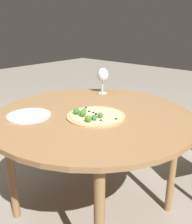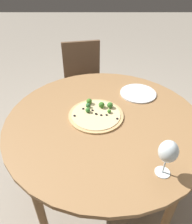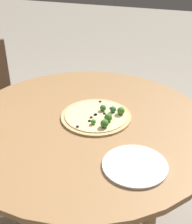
% 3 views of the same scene
% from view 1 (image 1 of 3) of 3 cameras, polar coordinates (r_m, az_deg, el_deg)
% --- Properties ---
extents(ground_plane, '(12.00, 12.00, 0.00)m').
position_cam_1_polar(ground_plane, '(1.90, -0.55, -22.02)').
color(ground_plane, gray).
extents(dining_table, '(1.21, 1.21, 0.75)m').
position_cam_1_polar(dining_table, '(1.54, -0.63, -2.81)').
color(dining_table, olive).
rests_on(dining_table, ground_plane).
extents(pizza, '(0.34, 0.34, 0.05)m').
position_cam_1_polar(pizza, '(1.44, -0.29, -0.82)').
color(pizza, tan).
rests_on(pizza, dining_table).
extents(wine_glass, '(0.09, 0.09, 0.20)m').
position_cam_1_polar(wine_glass, '(1.92, 1.56, 8.34)').
color(wine_glass, silver).
rests_on(wine_glass, dining_table).
extents(plate_near, '(0.26, 0.26, 0.01)m').
position_cam_1_polar(plate_near, '(1.51, -15.11, -0.77)').
color(plate_near, silver).
rests_on(plate_near, dining_table).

